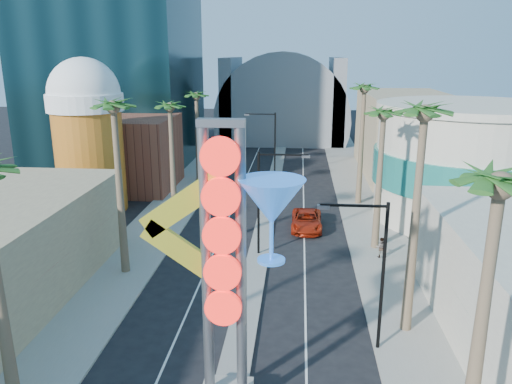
{
  "coord_description": "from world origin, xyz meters",
  "views": [
    {
      "loc": [
        2.89,
        -15.18,
        14.92
      ],
      "look_at": [
        -0.08,
        18.76,
        5.32
      ],
      "focal_mm": 35.0,
      "sensor_mm": 36.0,
      "label": 1
    }
  ],
  "objects_px": {
    "red_pickup": "(307,220)",
    "pedestrian_b": "(381,247)",
    "pedestrian_a": "(445,303)",
    "neon_sign": "(244,252)"
  },
  "relations": [
    {
      "from": "red_pickup",
      "to": "pedestrian_b",
      "type": "relative_size",
      "value": 3.59
    },
    {
      "from": "pedestrian_a",
      "to": "pedestrian_b",
      "type": "bearing_deg",
      "value": -51.83
    },
    {
      "from": "pedestrian_a",
      "to": "pedestrian_b",
      "type": "height_order",
      "value": "pedestrian_a"
    },
    {
      "from": "red_pickup",
      "to": "pedestrian_a",
      "type": "height_order",
      "value": "pedestrian_a"
    },
    {
      "from": "pedestrian_a",
      "to": "pedestrian_b",
      "type": "xyz_separation_m",
      "value": [
        -2.26,
        8.71,
        -0.18
      ]
    },
    {
      "from": "neon_sign",
      "to": "red_pickup",
      "type": "distance_m",
      "value": 24.25
    },
    {
      "from": "red_pickup",
      "to": "pedestrian_b",
      "type": "bearing_deg",
      "value": -48.03
    },
    {
      "from": "pedestrian_a",
      "to": "neon_sign",
      "type": "bearing_deg",
      "value": 61.76
    },
    {
      "from": "neon_sign",
      "to": "red_pickup",
      "type": "xyz_separation_m",
      "value": [
        2.88,
        23.17,
        -6.53
      ]
    },
    {
      "from": "neon_sign",
      "to": "pedestrian_b",
      "type": "height_order",
      "value": "neon_sign"
    }
  ]
}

